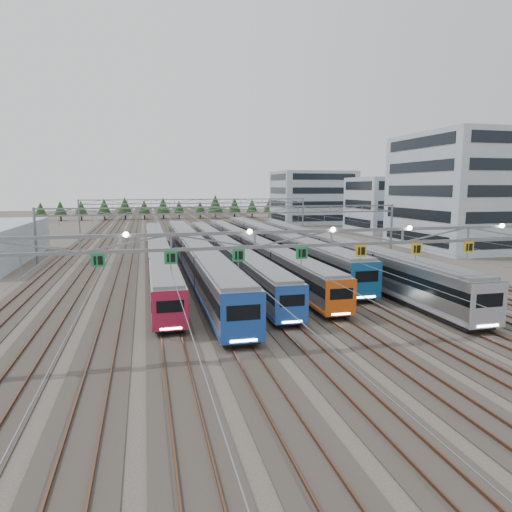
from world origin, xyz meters
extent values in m
plane|color=#47423A|center=(0.00, 0.00, 0.00)|extent=(400.00, 400.00, 0.00)
cube|color=#2D2823|center=(0.00, 100.00, 0.04)|extent=(54.00, 260.00, 0.08)
cube|color=brown|center=(-25.47, 100.00, 0.16)|extent=(0.08, 260.00, 0.16)
cube|color=brown|center=(25.47, 100.00, 0.16)|extent=(0.08, 260.00, 0.16)
cube|color=brown|center=(-0.72, 100.00, 0.16)|extent=(0.08, 260.00, 0.16)
cube|color=brown|center=(0.72, 100.00, 0.16)|extent=(0.08, 260.00, 0.16)
cube|color=black|center=(-11.25, 33.62, 0.41)|extent=(2.22, 61.28, 0.34)
cube|color=#A9ACB1|center=(-11.25, 33.62, 2.04)|extent=(2.61, 62.53, 2.94)
cube|color=black|center=(-11.25, 33.62, 2.39)|extent=(2.67, 62.22, 0.89)
cube|color=#A91A39|center=(-11.25, 33.62, 0.80)|extent=(2.66, 62.22, 0.33)
cube|color=slate|center=(-11.25, 33.62, 3.60)|extent=(2.35, 61.28, 0.23)
cube|color=#A91A39|center=(-11.25, 2.40, 2.04)|extent=(2.63, 0.12, 2.94)
cube|color=black|center=(-11.25, 2.37, 2.39)|extent=(1.96, 0.10, 0.89)
cube|color=white|center=(-11.25, 2.34, 0.75)|extent=(1.57, 0.06, 0.14)
cube|color=black|center=(-6.75, 30.25, 0.43)|extent=(2.57, 62.54, 0.39)
cube|color=#A9ACB1|center=(-6.75, 30.25, 2.32)|extent=(3.02, 63.82, 3.40)
cube|color=black|center=(-6.75, 30.25, 2.73)|extent=(3.08, 63.50, 1.03)
cube|color=#1C49AC|center=(-6.75, 30.25, 0.89)|extent=(3.07, 63.50, 0.38)
cube|color=slate|center=(-6.75, 30.25, 4.13)|extent=(2.72, 62.54, 0.27)
cube|color=#1C49AC|center=(-6.75, -1.61, 2.32)|extent=(3.04, 0.12, 3.40)
cube|color=black|center=(-6.75, -1.64, 2.73)|extent=(2.27, 0.10, 1.03)
cube|color=white|center=(-6.75, -1.67, 0.83)|extent=(1.81, 0.06, 0.16)
cube|color=black|center=(-2.25, 33.23, 0.41)|extent=(2.23, 61.47, 0.34)
cube|color=#A9ACB1|center=(-2.25, 33.23, 2.05)|extent=(2.63, 62.72, 2.96)
cube|color=black|center=(-2.25, 33.23, 2.40)|extent=(2.69, 62.41, 0.89)
cube|color=blue|center=(-2.25, 33.23, 0.80)|extent=(2.68, 62.41, 0.33)
cube|color=slate|center=(-2.25, 33.23, 3.62)|extent=(2.37, 61.47, 0.23)
cube|color=blue|center=(-2.25, 1.92, 2.05)|extent=(2.65, 0.12, 2.96)
cube|color=black|center=(-2.25, 1.89, 2.40)|extent=(1.97, 0.10, 0.89)
cube|color=white|center=(-2.25, 1.86, 0.76)|extent=(1.58, 0.06, 0.14)
cube|color=black|center=(2.25, 35.85, 0.41)|extent=(2.24, 64.38, 0.34)
cube|color=#A9ACB1|center=(2.25, 35.85, 2.05)|extent=(2.63, 65.69, 2.96)
cube|color=black|center=(2.25, 35.85, 2.41)|extent=(2.69, 65.37, 0.89)
cube|color=#DC5413|center=(2.25, 35.85, 0.80)|extent=(2.68, 65.37, 0.33)
cube|color=slate|center=(2.25, 35.85, 3.62)|extent=(2.37, 64.38, 0.24)
cube|color=#DC5413|center=(2.25, 3.06, 2.05)|extent=(2.65, 0.12, 2.96)
cube|color=black|center=(2.25, 3.03, 2.41)|extent=(1.97, 0.10, 0.89)
cube|color=white|center=(2.25, 3.00, 0.76)|extent=(1.58, 0.06, 0.14)
cube|color=black|center=(6.75, 38.24, 0.44)|extent=(2.59, 60.32, 0.39)
cube|color=#A9ACB1|center=(6.75, 38.24, 2.34)|extent=(3.05, 61.55, 3.43)
cube|color=black|center=(6.75, 38.24, 2.75)|extent=(3.11, 61.25, 1.04)
cube|color=#155A98|center=(6.75, 38.24, 0.89)|extent=(3.10, 61.25, 0.38)
cube|color=slate|center=(6.75, 38.24, 4.16)|extent=(2.75, 60.32, 0.27)
cube|color=#155A98|center=(6.75, 7.51, 2.34)|extent=(3.07, 0.12, 3.43)
cube|color=black|center=(6.75, 7.48, 2.75)|extent=(2.29, 0.10, 1.04)
cube|color=white|center=(6.75, 7.45, 0.84)|extent=(1.83, 0.06, 0.16)
cube|color=black|center=(11.25, 26.84, 0.43)|extent=(2.58, 57.88, 0.39)
cube|color=#A9ACB1|center=(11.25, 26.84, 2.32)|extent=(3.03, 59.06, 3.41)
cube|color=black|center=(11.25, 26.84, 2.73)|extent=(3.09, 58.76, 1.03)
cube|color=#9B9CA9|center=(11.25, 26.84, 0.89)|extent=(3.08, 58.76, 0.38)
cube|color=slate|center=(11.25, 26.84, 4.14)|extent=(2.73, 57.88, 0.27)
cube|color=#9B9CA9|center=(11.25, -2.64, 2.32)|extent=(3.05, 0.12, 3.41)
cube|color=black|center=(11.25, -2.67, 2.73)|extent=(2.27, 0.10, 1.03)
cube|color=white|center=(11.25, -2.70, 0.84)|extent=(1.82, 0.06, 0.16)
cube|color=slate|center=(0.00, 0.00, 7.80)|extent=(56.00, 0.22, 0.22)
cube|color=slate|center=(0.00, 0.00, 6.80)|extent=(56.00, 0.22, 0.22)
cube|color=#1B8742|center=(-15.75, -0.12, 6.30)|extent=(0.85, 0.06, 0.85)
cube|color=#1B8742|center=(-11.25, -0.12, 6.30)|extent=(0.85, 0.06, 0.85)
cube|color=#1B8742|center=(-6.75, -0.12, 6.30)|extent=(0.85, 0.06, 0.85)
cube|color=#1B8742|center=(-2.25, -0.12, 6.30)|extent=(0.85, 0.06, 0.85)
cube|color=gold|center=(2.25, -0.12, 6.30)|extent=(0.85, 0.06, 0.85)
cube|color=gold|center=(6.75, -0.12, 6.30)|extent=(0.85, 0.06, 0.85)
cube|color=gold|center=(11.25, -0.12, 6.30)|extent=(0.85, 0.06, 0.85)
cylinder|color=slate|center=(-28.00, 40.00, 4.00)|extent=(0.36, 0.36, 8.00)
cylinder|color=slate|center=(28.00, 40.00, 4.00)|extent=(0.36, 0.36, 8.00)
cube|color=slate|center=(0.00, 40.00, 7.80)|extent=(56.00, 0.22, 0.22)
cube|color=slate|center=(0.00, 40.00, 6.80)|extent=(56.00, 0.22, 0.22)
cylinder|color=slate|center=(-28.00, 85.00, 4.00)|extent=(0.36, 0.36, 8.00)
cylinder|color=slate|center=(28.00, 85.00, 4.00)|extent=(0.36, 0.36, 8.00)
cube|color=slate|center=(0.00, 85.00, 7.80)|extent=(56.00, 0.22, 0.22)
cube|color=slate|center=(0.00, 85.00, 6.80)|extent=(56.00, 0.22, 0.22)
cube|color=#98A9B5|center=(41.91, 40.50, 10.04)|extent=(18.00, 22.00, 20.08)
cube|color=#98A9B5|center=(43.73, 70.84, 6.58)|extent=(14.00, 16.00, 13.16)
cube|color=#98A9B5|center=(36.62, 100.72, 7.75)|extent=(22.00, 18.00, 15.50)
camera|label=1|loc=(-12.78, -29.88, 10.85)|focal=32.00mm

